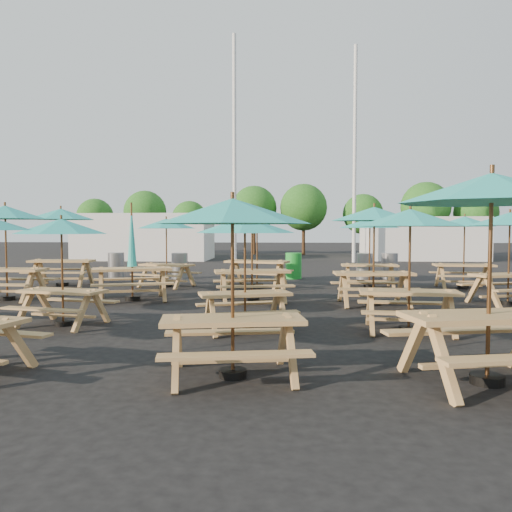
# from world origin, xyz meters

# --- Properties ---
(ground) EXTENTS (120.00, 120.00, 0.00)m
(ground) POSITION_xyz_m (0.00, 0.00, 0.00)
(ground) COLOR black
(ground) RESTS_ON ground
(picnic_unit_2) EXTENTS (2.14, 2.14, 2.47)m
(picnic_unit_2) POSITION_xyz_m (-6.38, 0.12, 2.13)
(picnic_unit_2) COLOR #A67E49
(picnic_unit_2) RESTS_ON ground
(picnic_unit_3) EXTENTS (2.35, 2.35, 2.53)m
(picnic_unit_3) POSITION_xyz_m (-6.46, 3.42, 2.18)
(picnic_unit_3) COLOR #A67E49
(picnic_unit_3) RESTS_ON ground
(picnic_unit_5) EXTENTS (2.09, 2.09, 2.05)m
(picnic_unit_5) POSITION_xyz_m (-3.37, -3.11, 1.77)
(picnic_unit_5) COLOR #A67E49
(picnic_unit_5) RESTS_ON ground
(picnic_unit_6) EXTENTS (2.43, 2.28, 2.52)m
(picnic_unit_6) POSITION_xyz_m (-3.12, 0.31, 1.04)
(picnic_unit_6) COLOR #A67E49
(picnic_unit_6) RESTS_ON ground
(picnic_unit_7) EXTENTS (2.41, 2.41, 2.20)m
(picnic_unit_7) POSITION_xyz_m (-2.99, 3.37, 1.89)
(picnic_unit_7) COLOR #A67E49
(picnic_unit_7) RESTS_ON ground
(picnic_unit_8) EXTENTS (2.22, 2.22, 2.23)m
(picnic_unit_8) POSITION_xyz_m (0.25, -6.21, 1.92)
(picnic_unit_8) COLOR #A67E49
(picnic_unit_8) RESTS_ON ground
(picnic_unit_9) EXTENTS (2.25, 2.25, 2.08)m
(picnic_unit_9) POSITION_xyz_m (0.13, -3.33, 1.79)
(picnic_unit_9) COLOR #A67E49
(picnic_unit_9) RESTS_ON ground
(picnic_unit_10) EXTENTS (2.45, 2.45, 2.40)m
(picnic_unit_10) POSITION_xyz_m (-0.02, 0.29, 2.07)
(picnic_unit_10) COLOR #A67E49
(picnic_unit_10) RESTS_ON ground
(picnic_unit_11) EXTENTS (2.66, 2.66, 2.52)m
(picnic_unit_11) POSITION_xyz_m (-0.11, 3.55, 2.17)
(picnic_unit_11) COLOR #A67E49
(picnic_unit_11) RESTS_ON ground
(picnic_unit_12) EXTENTS (2.57, 2.57, 2.51)m
(picnic_unit_12) POSITION_xyz_m (3.28, -6.26, 2.16)
(picnic_unit_12) COLOR #A67E49
(picnic_unit_12) RESTS_ON ground
(picnic_unit_13) EXTENTS (2.06, 2.06, 2.21)m
(picnic_unit_13) POSITION_xyz_m (3.07, -3.24, 1.90)
(picnic_unit_13) COLOR #A67E49
(picnic_unit_13) RESTS_ON ground
(picnic_unit_14) EXTENTS (2.15, 2.15, 2.40)m
(picnic_unit_14) POSITION_xyz_m (2.96, -0.07, 2.06)
(picnic_unit_14) COLOR #A67E49
(picnic_unit_14) RESTS_ON ground
(picnic_unit_15) EXTENTS (1.99, 1.99, 2.21)m
(picnic_unit_15) POSITION_xyz_m (3.44, 3.61, 1.90)
(picnic_unit_15) COLOR #A67E49
(picnic_unit_15) RESTS_ON ground
(picnic_unit_18) EXTENTS (2.43, 2.43, 2.27)m
(picnic_unit_18) POSITION_xyz_m (6.24, 0.20, 1.95)
(picnic_unit_18) COLOR #A67E49
(picnic_unit_18) RESTS_ON ground
(picnic_unit_19) EXTENTS (2.06, 2.06, 2.26)m
(picnic_unit_19) POSITION_xyz_m (6.33, 3.61, 1.95)
(picnic_unit_19) COLOR #A67E49
(picnic_unit_19) RESTS_ON ground
(waste_bin_0) EXTENTS (0.60, 0.60, 0.96)m
(waste_bin_0) POSITION_xyz_m (-5.64, 6.19, 0.48)
(waste_bin_0) COLOR gray
(waste_bin_0) RESTS_ON ground
(waste_bin_1) EXTENTS (0.60, 0.60, 0.96)m
(waste_bin_1) POSITION_xyz_m (-3.18, 6.09, 0.48)
(waste_bin_1) COLOR gray
(waste_bin_1) RESTS_ON ground
(waste_bin_2) EXTENTS (0.60, 0.60, 0.96)m
(waste_bin_2) POSITION_xyz_m (1.07, 6.37, 0.48)
(waste_bin_2) COLOR green
(waste_bin_2) RESTS_ON ground
(waste_bin_3) EXTENTS (0.60, 0.60, 0.96)m
(waste_bin_3) POSITION_xyz_m (3.68, 6.31, 0.48)
(waste_bin_3) COLOR gray
(waste_bin_3) RESTS_ON ground
(waste_bin_4) EXTENTS (0.60, 0.60, 0.96)m
(waste_bin_4) POSITION_xyz_m (4.63, 6.51, 0.48)
(waste_bin_4) COLOR gray
(waste_bin_4) RESTS_ON ground
(mast_0) EXTENTS (0.20, 0.20, 12.00)m
(mast_0) POSITION_xyz_m (-2.00, 14.00, 6.00)
(mast_0) COLOR silver
(mast_0) RESTS_ON ground
(mast_1) EXTENTS (0.20, 0.20, 12.00)m
(mast_1) POSITION_xyz_m (4.50, 16.00, 6.00)
(mast_1) COLOR silver
(mast_1) RESTS_ON ground
(event_tent_0) EXTENTS (8.00, 4.00, 2.80)m
(event_tent_0) POSITION_xyz_m (-8.00, 18.00, 1.40)
(event_tent_0) COLOR silver
(event_tent_0) RESTS_ON ground
(event_tent_1) EXTENTS (7.00, 4.00, 2.60)m
(event_tent_1) POSITION_xyz_m (9.00, 19.00, 1.30)
(event_tent_1) COLOR silver
(event_tent_1) RESTS_ON ground
(tree_0) EXTENTS (2.80, 2.80, 4.24)m
(tree_0) POSITION_xyz_m (-14.07, 25.25, 2.83)
(tree_0) COLOR #382314
(tree_0) RESTS_ON ground
(tree_1) EXTENTS (3.11, 3.11, 4.72)m
(tree_1) POSITION_xyz_m (-9.74, 23.90, 3.15)
(tree_1) COLOR #382314
(tree_1) RESTS_ON ground
(tree_2) EXTENTS (2.59, 2.59, 3.93)m
(tree_2) POSITION_xyz_m (-6.39, 23.65, 2.62)
(tree_2) COLOR #382314
(tree_2) RESTS_ON ground
(tree_3) EXTENTS (3.36, 3.36, 5.09)m
(tree_3) POSITION_xyz_m (-1.75, 24.72, 3.41)
(tree_3) COLOR #382314
(tree_3) RESTS_ON ground
(tree_4) EXTENTS (3.41, 3.41, 5.17)m
(tree_4) POSITION_xyz_m (1.90, 24.26, 3.46)
(tree_4) COLOR #382314
(tree_4) RESTS_ON ground
(tree_5) EXTENTS (2.94, 2.94, 4.45)m
(tree_5) POSITION_xyz_m (6.22, 24.67, 2.97)
(tree_5) COLOR #382314
(tree_5) RESTS_ON ground
(tree_6) EXTENTS (3.38, 3.38, 5.13)m
(tree_6) POSITION_xyz_m (10.23, 22.90, 3.43)
(tree_6) COLOR #382314
(tree_6) RESTS_ON ground
(tree_7) EXTENTS (2.95, 2.95, 4.48)m
(tree_7) POSITION_xyz_m (13.63, 22.92, 2.99)
(tree_7) COLOR #382314
(tree_7) RESTS_ON ground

